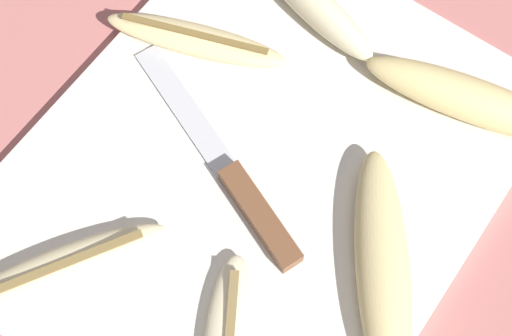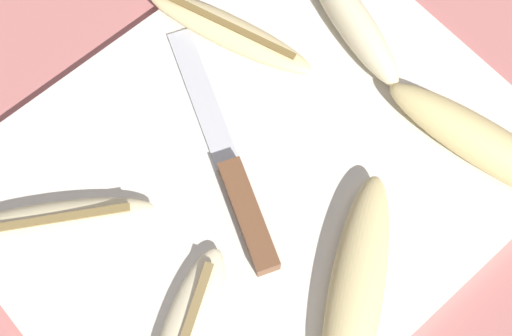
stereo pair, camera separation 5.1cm
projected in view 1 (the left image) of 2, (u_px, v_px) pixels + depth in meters
name	position (u px, v px, depth m)	size (l,w,h in m)	color
ground_plane	(256.00, 177.00, 0.63)	(4.00, 4.00, 0.00)	#B76B66
cutting_board	(256.00, 175.00, 0.62)	(0.46, 0.37, 0.01)	silver
knife	(243.00, 192.00, 0.60)	(0.11, 0.24, 0.02)	brown
banana_mellow_near	(196.00, 40.00, 0.66)	(0.09, 0.17, 0.02)	beige
banana_pale_long	(312.00, 3.00, 0.66)	(0.07, 0.16, 0.03)	beige
banana_spotted_left	(382.00, 266.00, 0.57)	(0.19, 0.15, 0.03)	#DBC684
banana_golden_short	(472.00, 100.00, 0.62)	(0.08, 0.20, 0.04)	#EDD689
banana_cream_curved	(56.00, 271.00, 0.58)	(0.18, 0.13, 0.02)	beige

